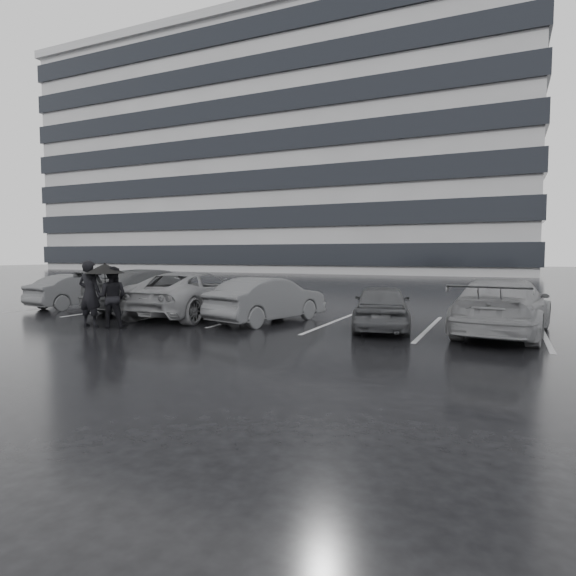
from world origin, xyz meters
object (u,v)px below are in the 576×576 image
(car_west_a, at_px, (268,300))
(pedestrian_left, at_px, (90,294))
(car_west_d, at_px, (81,291))
(pedestrian_right, at_px, (112,297))
(car_east, at_px, (503,307))
(car_main, at_px, (382,307))
(car_west_c, at_px, (157,290))
(car_west_b, at_px, (194,294))

(car_west_a, height_order, pedestrian_left, pedestrian_left)
(car_west_a, height_order, car_west_d, car_west_a)
(car_west_d, relative_size, pedestrian_right, 2.27)
(car_west_d, bearing_deg, car_east, -172.59)
(car_main, relative_size, car_east, 0.74)
(car_main, xyz_separation_m, car_west_c, (-8.28, 0.83, 0.13))
(car_west_a, bearing_deg, car_west_c, 5.36)
(car_west_b, relative_size, car_east, 1.07)
(car_main, bearing_deg, pedestrian_left, 8.39)
(car_west_b, height_order, pedestrian_left, pedestrian_left)
(car_main, distance_m, pedestrian_right, 7.40)
(pedestrian_left, distance_m, pedestrian_right, 0.70)
(car_main, relative_size, car_west_c, 0.70)
(car_west_b, distance_m, car_west_d, 5.51)
(car_west_b, distance_m, pedestrian_left, 3.39)
(car_west_c, bearing_deg, pedestrian_left, 116.48)
(pedestrian_left, bearing_deg, car_main, -166.42)
(car_west_d, relative_size, car_east, 0.78)
(car_main, xyz_separation_m, car_east, (2.98, 0.36, 0.10))
(car_main, distance_m, car_east, 3.00)
(car_west_a, xyz_separation_m, pedestrian_left, (-4.10, -2.91, 0.27))
(car_main, height_order, car_west_d, car_west_d)
(car_west_b, relative_size, pedestrian_left, 2.83)
(car_east, distance_m, pedestrian_right, 10.32)
(car_main, bearing_deg, car_west_d, -15.72)
(car_east, relative_size, pedestrian_right, 2.92)
(car_west_c, bearing_deg, car_west_b, 179.12)
(car_west_a, relative_size, car_west_b, 0.77)
(car_west_c, relative_size, pedestrian_right, 3.06)
(car_main, bearing_deg, car_west_b, -14.86)
(car_main, height_order, car_west_a, car_west_a)
(car_east, bearing_deg, car_west_d, 5.64)
(car_west_d, bearing_deg, pedestrian_right, 153.96)
(car_west_b, xyz_separation_m, car_east, (9.26, 0.11, -0.02))
(car_west_b, height_order, car_west_d, car_west_b)
(car_main, relative_size, pedestrian_left, 1.95)
(car_main, height_order, car_west_c, car_west_c)
(car_west_a, xyz_separation_m, car_west_b, (-2.84, 0.23, 0.07))
(car_main, bearing_deg, car_west_c, -18.28)
(car_west_d, height_order, car_east, car_east)
(car_west_a, distance_m, car_east, 6.43)
(car_east, bearing_deg, pedestrian_right, 24.24)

